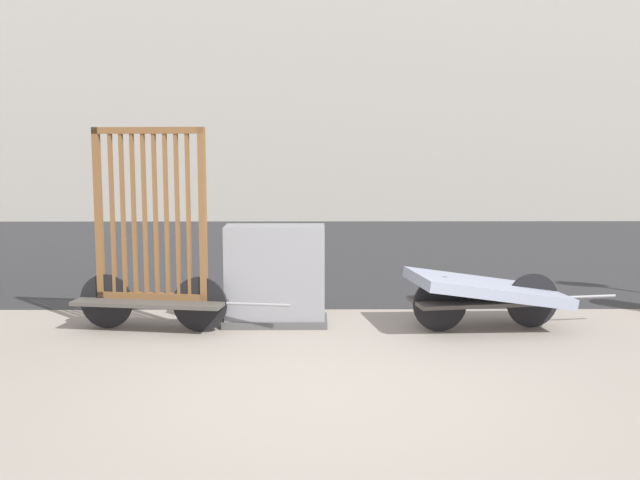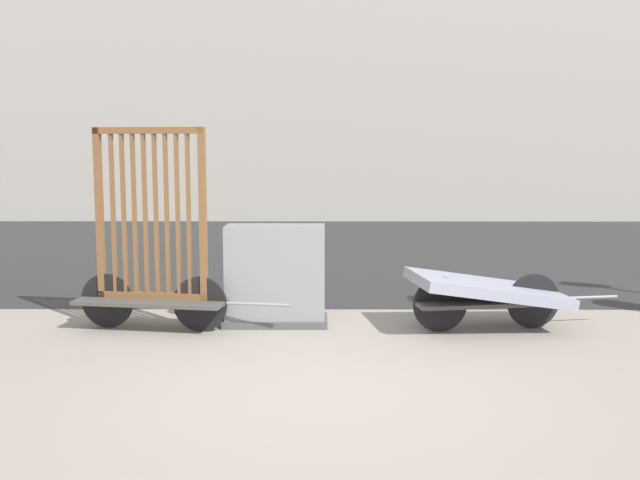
{
  "view_description": "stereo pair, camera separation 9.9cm",
  "coord_description": "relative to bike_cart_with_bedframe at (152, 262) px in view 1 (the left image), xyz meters",
  "views": [
    {
      "loc": [
        -0.06,
        -5.89,
        1.99
      ],
      "look_at": [
        0.0,
        2.04,
        0.98
      ],
      "focal_mm": 42.0,
      "sensor_mm": 36.0,
      "label": 1
    },
    {
      "loc": [
        0.04,
        -5.89,
        1.99
      ],
      "look_at": [
        0.0,
        2.04,
        0.98
      ],
      "focal_mm": 42.0,
      "sensor_mm": 36.0,
      "label": 2
    }
  ],
  "objects": [
    {
      "name": "utility_cabinet",
      "position": [
        1.31,
        0.22,
        -0.23
      ],
      "size": [
        1.15,
        0.51,
        1.11
      ],
      "color": "#4C4C4C",
      "rests_on": "ground_plane"
    },
    {
      "name": "road_strip",
      "position": [
        1.8,
        6.27,
        -0.74
      ],
      "size": [
        56.0,
        10.55,
        0.01
      ],
      "color": "#2D2D30",
      "rests_on": "ground_plane"
    },
    {
      "name": "ground_plane",
      "position": [
        1.8,
        -2.04,
        -0.75
      ],
      "size": [
        60.0,
        60.0,
        0.0
      ],
      "primitive_type": "plane",
      "color": "gray"
    },
    {
      "name": "bike_cart_with_bedframe",
      "position": [
        0.0,
        0.0,
        0.0
      ],
      "size": [
        2.35,
        0.85,
        2.17
      ],
      "rotation": [
        0.0,
        0.0,
        -0.16
      ],
      "color": "#4C4742",
      "rests_on": "ground_plane"
    },
    {
      "name": "bike_cart_with_mattress",
      "position": [
        3.61,
        0.0,
        -0.33
      ],
      "size": [
        2.38,
        1.23,
        0.64
      ],
      "rotation": [
        0.0,
        0.0,
        0.16
      ],
      "color": "#4C4742",
      "rests_on": "ground_plane"
    }
  ]
}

